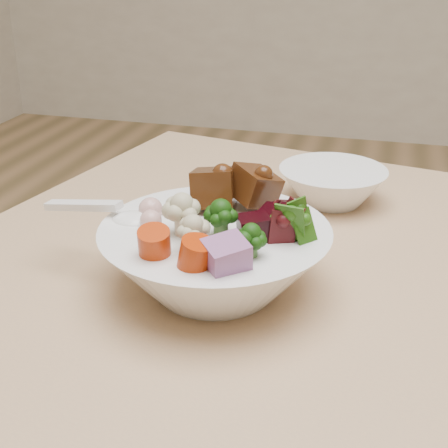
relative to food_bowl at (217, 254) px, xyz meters
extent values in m
cylinder|color=tan|center=(-0.20, 0.47, -0.43)|extent=(0.06, 0.06, 0.70)
sphere|color=black|center=(0.01, -0.02, 0.04)|extent=(0.04, 0.04, 0.04)
sphere|color=beige|center=(-0.03, -0.02, 0.05)|extent=(0.04, 0.04, 0.04)
cube|color=black|center=(0.06, 0.02, 0.04)|extent=(0.04, 0.04, 0.03)
cube|color=#8E558A|center=(0.03, -0.08, 0.04)|extent=(0.05, 0.06, 0.04)
cylinder|color=#BF2A05|center=(-0.04, -0.07, 0.04)|extent=(0.04, 0.04, 0.03)
sphere|color=#D69D96|center=(-0.07, -0.01, 0.04)|extent=(0.03, 0.03, 0.03)
ellipsoid|color=white|center=(-0.09, 0.00, 0.03)|extent=(0.06, 0.05, 0.02)
cube|color=white|center=(-0.16, 0.01, 0.04)|extent=(0.10, 0.03, 0.02)
camera|label=1|loc=(0.16, -0.57, 0.31)|focal=50.00mm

